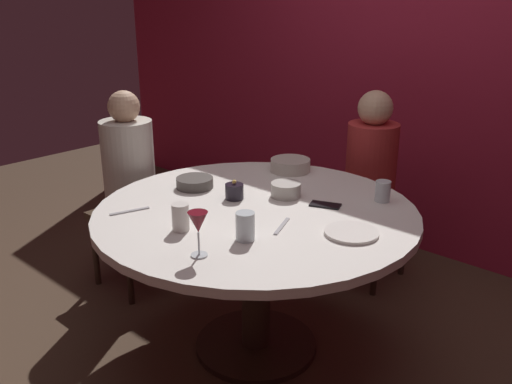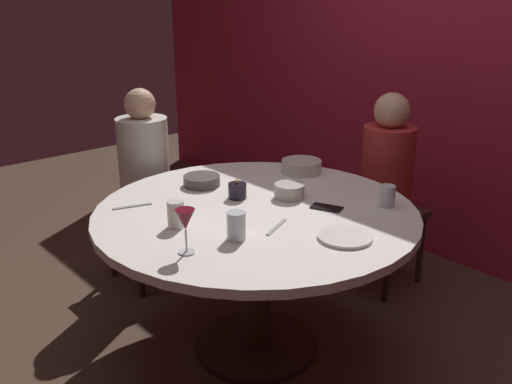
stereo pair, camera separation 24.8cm
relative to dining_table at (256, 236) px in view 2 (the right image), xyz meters
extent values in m
plane|color=#4C3828|center=(0.00, 0.00, -0.61)|extent=(8.00, 8.00, 0.00)
cube|color=maroon|center=(0.00, 1.64, 0.69)|extent=(6.00, 0.10, 2.60)
cylinder|color=white|center=(0.00, 0.00, 0.12)|extent=(1.47, 1.47, 0.04)
cylinder|color=#332319|center=(0.00, 0.00, -0.26)|extent=(0.14, 0.14, 0.71)
cylinder|color=#2D2116|center=(0.00, 0.00, -0.60)|extent=(0.60, 0.60, 0.03)
cube|color=#3F2D1E|center=(-0.97, 0.00, -0.16)|extent=(0.40, 0.40, 0.04)
cylinder|color=beige|center=(-0.97, 0.00, 0.13)|extent=(0.29, 0.29, 0.54)
sphere|color=tan|center=(-0.97, 0.00, 0.48)|extent=(0.18, 0.18, 0.18)
cylinder|color=#332319|center=(-1.14, -0.17, -0.40)|extent=(0.04, 0.04, 0.43)
cylinder|color=#332319|center=(-0.80, -0.17, -0.40)|extent=(0.04, 0.04, 0.43)
cylinder|color=#332319|center=(-1.14, 0.17, -0.40)|extent=(0.04, 0.04, 0.43)
cylinder|color=#332319|center=(-0.80, 0.17, -0.40)|extent=(0.04, 0.04, 0.43)
cube|color=#3F2D1E|center=(0.00, 1.01, -0.16)|extent=(0.40, 0.40, 0.04)
cylinder|color=#B22D2D|center=(0.00, 1.01, 0.11)|extent=(0.30, 0.30, 0.50)
sphere|color=tan|center=(0.00, 1.01, 0.45)|extent=(0.20, 0.20, 0.20)
cylinder|color=#332319|center=(-0.17, 1.18, -0.40)|extent=(0.04, 0.04, 0.43)
cylinder|color=#332319|center=(-0.17, 0.84, -0.40)|extent=(0.04, 0.04, 0.43)
cylinder|color=#332319|center=(0.17, 1.18, -0.40)|extent=(0.04, 0.04, 0.43)
cylinder|color=#332319|center=(0.17, 0.84, -0.40)|extent=(0.04, 0.04, 0.43)
cylinder|color=black|center=(-0.16, 0.02, 0.17)|extent=(0.09, 0.09, 0.07)
sphere|color=#F9D159|center=(-0.16, 0.02, 0.22)|extent=(0.02, 0.02, 0.02)
cylinder|color=silver|center=(0.16, -0.50, 0.14)|extent=(0.06, 0.06, 0.01)
cylinder|color=silver|center=(0.16, -0.50, 0.19)|extent=(0.01, 0.01, 0.09)
cone|color=maroon|center=(0.16, -0.50, 0.27)|extent=(0.08, 0.08, 0.08)
cylinder|color=silver|center=(0.48, 0.05, 0.14)|extent=(0.22, 0.22, 0.01)
cube|color=black|center=(0.22, 0.24, 0.14)|extent=(0.16, 0.12, 0.01)
cylinder|color=#4C4742|center=(-0.42, 0.01, 0.16)|extent=(0.19, 0.19, 0.05)
cylinder|color=#B2ADA3|center=(0.00, 0.21, 0.17)|extent=(0.14, 0.14, 0.07)
cylinder|color=beige|center=(-0.24, 0.55, 0.17)|extent=(0.22, 0.22, 0.07)
cylinder|color=silver|center=(0.38, 0.47, 0.18)|extent=(0.07, 0.07, 0.10)
cylinder|color=silver|center=(0.19, -0.28, 0.19)|extent=(0.08, 0.08, 0.12)
cylinder|color=silver|center=(-0.07, -0.39, 0.19)|extent=(0.07, 0.07, 0.12)
cube|color=#B7B7BC|center=(0.22, -0.08, 0.14)|extent=(0.08, 0.17, 0.01)
cube|color=#B7B7BC|center=(-0.40, -0.41, 0.14)|extent=(0.07, 0.18, 0.01)
camera|label=1|loc=(1.56, -1.73, 1.06)|focal=38.60mm
camera|label=2|loc=(1.73, -1.56, 1.06)|focal=38.60mm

